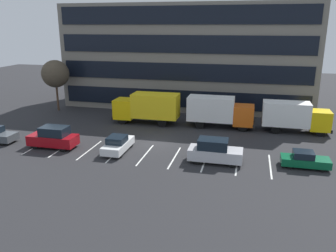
{
  "coord_description": "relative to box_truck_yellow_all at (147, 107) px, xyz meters",
  "views": [
    {
      "loc": [
        9.01,
        -31.74,
        11.63
      ],
      "look_at": [
        0.97,
        1.7,
        1.4
      ],
      "focal_mm": 36.58,
      "sensor_mm": 36.0,
      "label": 1
    }
  ],
  "objects": [
    {
      "name": "sedan_forest",
      "position": [
        16.79,
        -9.81,
        -1.42
      ],
      "size": [
        3.95,
        1.65,
        1.42
      ],
      "color": "#0C5933",
      "rests_on": "ground_plane"
    },
    {
      "name": "box_truck_yellow",
      "position": [
        16.92,
        0.37,
        -0.17
      ],
      "size": [
        7.34,
        2.43,
        3.4
      ],
      "color": "yellow",
      "rests_on": "ground_plane"
    },
    {
      "name": "lot_markings",
      "position": [
        2.83,
        -10.25,
        -2.08
      ],
      "size": [
        22.54,
        5.4,
        0.01
      ],
      "color": "silver",
      "rests_on": "ground_plane"
    },
    {
      "name": "sedan_white",
      "position": [
        0.06,
        -9.99,
        -1.35
      ],
      "size": [
        1.83,
        4.37,
        1.57
      ],
      "color": "white",
      "rests_on": "ground_plane"
    },
    {
      "name": "ground_plane",
      "position": [
        2.83,
        -6.86,
        -2.09
      ],
      "size": [
        120.0,
        120.0,
        0.0
      ],
      "primitive_type": "plane",
      "color": "#262628"
    },
    {
      "name": "suv_maroon",
      "position": [
        -6.49,
        -10.38,
        -1.06
      ],
      "size": [
        4.7,
        1.99,
        2.13
      ],
      "color": "maroon",
      "rests_on": "ground_plane"
    },
    {
      "name": "office_building",
      "position": [
        2.83,
        11.09,
        5.11
      ],
      "size": [
        34.81,
        10.31,
        14.4
      ],
      "color": "slate",
      "rests_on": "ground_plane"
    },
    {
      "name": "box_truck_orange",
      "position": [
        8.6,
        0.34,
        -0.07
      ],
      "size": [
        7.74,
        2.56,
        3.59
      ],
      "color": "#D85914",
      "rests_on": "ground_plane"
    },
    {
      "name": "suv_silver",
      "position": [
        9.26,
        -10.49,
        -1.07
      ],
      "size": [
        4.68,
        1.98,
        2.11
      ],
      "color": "silver",
      "rests_on": "ground_plane"
    },
    {
      "name": "box_truck_yellow_all",
      "position": [
        0.0,
        0.0,
        0.0
      ],
      "size": [
        8.0,
        2.65,
        3.71
      ],
      "color": "yellow",
      "rests_on": "ground_plane"
    },
    {
      "name": "bare_tree",
      "position": [
        -14.17,
        3.42,
        3.04
      ],
      "size": [
        3.74,
        3.74,
        7.02
      ],
      "color": "#473323",
      "rests_on": "ground_plane"
    }
  ]
}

